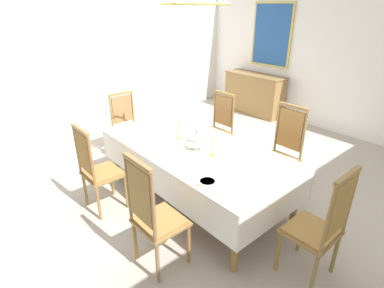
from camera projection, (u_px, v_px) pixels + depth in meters
ground at (203, 195)px, 4.07m from camera, size 6.53×6.95×0.04m
back_wall at (345, 54)px, 5.52m from camera, size 6.53×0.08×3.01m
left_wall at (85, 52)px, 5.70m from camera, size 0.08×6.95×3.01m
dining_table at (195, 152)px, 3.69m from camera, size 2.46×1.19×0.74m
tablecloth at (195, 154)px, 3.70m from camera, size 2.48×1.21×0.40m
chair_south_a at (97, 168)px, 3.54m from camera, size 0.44×0.42×1.11m
chair_north_a at (217, 127)px, 4.74m from camera, size 0.44×0.42×1.10m
chair_south_b at (154, 214)px, 2.72m from camera, size 0.44×0.42×1.18m
chair_north_b at (282, 151)px, 3.92m from camera, size 0.44×0.42×1.18m
chair_head_west at (127, 125)px, 4.86m from camera, size 0.42×0.44×1.06m
chair_head_east at (320, 226)px, 2.60m from camera, size 0.42×0.44×1.15m
soup_tureen at (197, 139)px, 3.59m from camera, size 0.28×0.28×0.23m
candlestick_west at (179, 128)px, 3.80m from camera, size 0.07×0.07×0.38m
candlestick_east at (213, 145)px, 3.39m from camera, size 0.07×0.07×0.33m
bowl_near_left at (147, 148)px, 3.59m from camera, size 0.17×0.17×0.03m
bowl_near_right at (289, 162)px, 3.27m from camera, size 0.17×0.17×0.03m
bowl_far_left at (207, 182)px, 2.88m from camera, size 0.18×0.18×0.04m
spoon_primary at (144, 145)px, 3.69m from camera, size 0.03×0.18×0.01m
spoon_secondary at (300, 166)px, 3.21m from camera, size 0.05×0.18×0.01m
sideboard at (254, 94)px, 6.96m from camera, size 1.44×0.48×0.90m
framed_painting at (272, 35)px, 6.49m from camera, size 0.97×0.05×1.31m
chandelier at (195, 3)px, 3.00m from camera, size 0.72×0.71×0.66m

